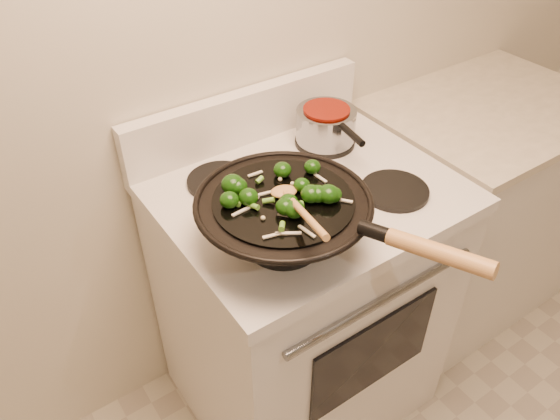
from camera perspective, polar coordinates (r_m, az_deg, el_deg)
stove at (r=1.77m, az=2.27°, el=-9.38°), size 0.78×0.67×1.08m
counter_unit at (r=2.26m, az=18.96°, el=0.14°), size 0.80×0.62×0.91m
wok at (r=1.24m, az=0.54°, el=-0.93°), size 0.40×0.65×0.19m
stirfry at (r=1.20m, az=0.33°, el=1.87°), size 0.27×0.26×0.05m
wooden_spoon at (r=1.15m, az=1.52°, el=0.70°), size 0.11×0.27×0.09m
saucepan at (r=1.62m, az=4.84°, el=8.88°), size 0.18×0.28×0.10m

